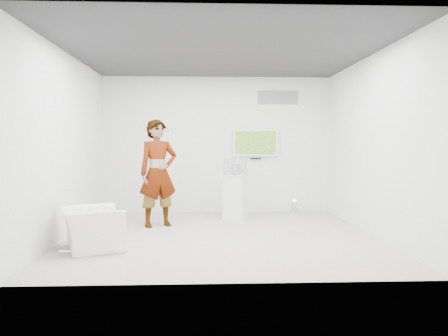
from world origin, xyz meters
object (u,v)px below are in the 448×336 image
(person, at_px, (158,173))
(pedestal, at_px, (235,197))
(armchair, at_px, (92,229))
(floor_uplight, at_px, (294,206))
(tv, at_px, (256,143))

(person, distance_m, pedestal, 1.68)
(armchair, relative_size, pedestal, 1.02)
(armchair, height_order, floor_uplight, armchair)
(tv, bearing_deg, floor_uplight, -7.10)
(pedestal, bearing_deg, floor_uplight, 31.47)
(tv, height_order, pedestal, tv)
(pedestal, height_order, floor_uplight, pedestal)
(armchair, xyz_separation_m, floor_uplight, (3.61, 3.21, -0.16))
(floor_uplight, bearing_deg, person, -152.70)
(tv, bearing_deg, pedestal, -118.46)
(tv, distance_m, pedestal, 1.53)
(person, height_order, floor_uplight, person)
(tv, xyz_separation_m, floor_uplight, (0.86, -0.11, -1.41))
(floor_uplight, bearing_deg, pedestal, -148.53)
(armchair, bearing_deg, person, -45.28)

